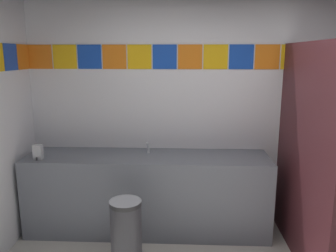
{
  "coord_description": "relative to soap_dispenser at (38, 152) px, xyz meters",
  "views": [
    {
      "loc": [
        -0.35,
        -2.02,
        1.93
      ],
      "look_at": [
        -0.49,
        1.16,
        1.25
      ],
      "focal_mm": 36.19,
      "sensor_mm": 36.0,
      "label": 1
    }
  ],
  "objects": [
    {
      "name": "toilet",
      "position": [
        3.08,
        0.02,
        -0.64
      ],
      "size": [
        0.39,
        0.49,
        0.74
      ],
      "color": "white",
      "rests_on": "ground_plane"
    },
    {
      "name": "trash_bin",
      "position": [
        0.99,
        -0.52,
        -0.61
      ],
      "size": [
        0.29,
        0.29,
        0.66
      ],
      "color": "#333338",
      "rests_on": "ground_plane"
    },
    {
      "name": "vanity_counter",
      "position": [
        1.11,
        0.18,
        -0.5
      ],
      "size": [
        2.61,
        0.6,
        0.86
      ],
      "color": "slate",
      "rests_on": "ground_plane"
    },
    {
      "name": "faucet_center",
      "position": [
        1.11,
        0.27,
        -0.03
      ],
      "size": [
        0.04,
        0.1,
        0.14
      ],
      "color": "silver",
      "rests_on": "vanity_counter"
    },
    {
      "name": "stall_divider",
      "position": [
        2.76,
        -0.51,
        0.08
      ],
      "size": [
        0.92,
        1.47,
        2.04
      ],
      "color": "#471E23",
      "rests_on": "ground_plane"
    },
    {
      "name": "wall_back",
      "position": [
        1.84,
        0.52,
        0.37
      ],
      "size": [
        4.17,
        0.09,
        2.62
      ],
      "color": "silver",
      "rests_on": "ground_plane"
    },
    {
      "name": "soap_dispenser",
      "position": [
        0.0,
        0.0,
        0.0
      ],
      "size": [
        0.09,
        0.09,
        0.16
      ],
      "color": "#B7BABF",
      "rests_on": "vanity_counter"
    }
  ]
}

